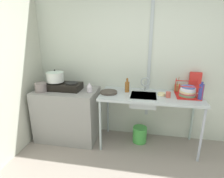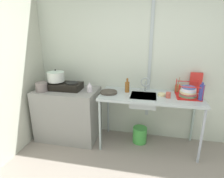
% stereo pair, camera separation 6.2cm
% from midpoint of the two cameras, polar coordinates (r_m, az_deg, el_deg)
% --- Properties ---
extents(wall_back, '(4.83, 0.10, 2.62)m').
position_cam_midpoint_polar(wall_back, '(3.10, 14.31, 8.02)').
color(wall_back, beige).
rests_on(wall_back, ground).
extents(wall_metal_strip, '(0.05, 0.01, 2.09)m').
position_cam_midpoint_polar(wall_metal_strip, '(3.02, 12.42, 10.43)').
color(wall_metal_strip, '#A1ABAE').
extents(counter_concrete, '(1.01, 0.65, 0.87)m').
position_cam_midpoint_polar(counter_concrete, '(3.28, -12.86, -7.40)').
color(counter_concrete, gray).
rests_on(counter_concrete, ground).
extents(counter_sink, '(1.52, 0.65, 0.87)m').
position_cam_midpoint_polar(counter_sink, '(2.86, 12.33, -3.06)').
color(counter_sink, '#A1ABAE').
rests_on(counter_sink, ground).
extents(stove, '(0.57, 0.31, 0.13)m').
position_cam_midpoint_polar(stove, '(3.12, -14.07, 0.95)').
color(stove, black).
rests_on(stove, counter_concrete).
extents(pot_on_left_burner, '(0.28, 0.28, 0.20)m').
position_cam_midpoint_polar(pot_on_left_burner, '(3.14, -16.56, 3.88)').
color(pot_on_left_burner, silver).
rests_on(pot_on_left_burner, stove).
extents(pot_beside_stove, '(0.19, 0.19, 0.14)m').
position_cam_midpoint_polar(pot_beside_stove, '(3.13, -20.52, 0.62)').
color(pot_beside_stove, slate).
rests_on(pot_beside_stove, counter_concrete).
extents(percolator, '(0.09, 0.09, 0.16)m').
position_cam_midpoint_polar(percolator, '(2.92, -6.40, 0.57)').
color(percolator, silver).
rests_on(percolator, counter_concrete).
extents(sink_basin, '(0.38, 0.36, 0.15)m').
position_cam_midpoint_polar(sink_basin, '(2.83, 10.28, -3.47)').
color(sink_basin, '#A1ABAE').
rests_on(sink_basin, counter_sink).
extents(faucet, '(0.15, 0.08, 0.24)m').
position_cam_midpoint_polar(faucet, '(2.90, 10.96, 1.93)').
color(faucet, '#A1ABAE').
rests_on(faucet, counter_sink).
extents(frying_pan, '(0.26, 0.26, 0.03)m').
position_cam_midpoint_polar(frying_pan, '(2.85, -0.41, -1.00)').
color(frying_pan, '#3B342D').
rests_on(frying_pan, counter_sink).
extents(dish_rack, '(0.33, 0.34, 0.23)m').
position_cam_midpoint_polar(dish_rack, '(2.91, 23.15, -0.96)').
color(dish_rack, red).
rests_on(dish_rack, counter_sink).
extents(cup_by_rack, '(0.07, 0.07, 0.08)m').
position_cam_midpoint_polar(cup_by_rack, '(2.78, 17.72, -1.82)').
color(cup_by_rack, '#BC5043').
rests_on(cup_by_rack, counter_sink).
extents(small_bowl_on_drainboard, '(0.11, 0.11, 0.04)m').
position_cam_midpoint_polar(small_bowl_on_drainboard, '(2.85, 15.78, -1.67)').
color(small_bowl_on_drainboard, beige).
rests_on(small_bowl_on_drainboard, counter_sink).
extents(bottle_by_sink, '(0.07, 0.07, 0.22)m').
position_cam_midpoint_polar(bottle_by_sink, '(2.90, 5.35, 0.75)').
color(bottle_by_sink, brown).
rests_on(bottle_by_sink, counter_sink).
extents(bottle_by_rack, '(0.07, 0.07, 0.26)m').
position_cam_midpoint_polar(bottle_by_rack, '(2.81, 26.63, -1.03)').
color(bottle_by_rack, navy).
rests_on(bottle_by_rack, counter_sink).
extents(cereal_box, '(0.18, 0.08, 0.32)m').
position_cam_midpoint_polar(cereal_box, '(3.14, 25.10, 1.78)').
color(cereal_box, red).
rests_on(cereal_box, counter_sink).
extents(utensil_jar, '(0.09, 0.09, 0.24)m').
position_cam_midpoint_polar(utensil_jar, '(3.10, 20.28, 0.19)').
color(utensil_jar, olive).
rests_on(utensil_jar, counter_sink).
extents(bucket_on_floor, '(0.23, 0.23, 0.27)m').
position_cam_midpoint_polar(bucket_on_floor, '(3.20, 9.18, -13.90)').
color(bucket_on_floor, green).
rests_on(bucket_on_floor, ground).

